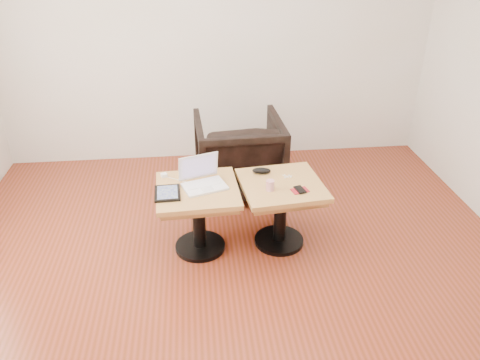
{
  "coord_description": "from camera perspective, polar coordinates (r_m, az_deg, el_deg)",
  "views": [
    {
      "loc": [
        -0.25,
        -2.56,
        2.31
      ],
      "look_at": [
        0.07,
        0.51,
        0.61
      ],
      "focal_mm": 35.0,
      "sensor_mm": 36.0,
      "label": 1
    }
  ],
  "objects": [
    {
      "name": "side_table_right",
      "position": [
        3.67,
        5.02,
        -2.26
      ],
      "size": [
        0.68,
        0.68,
        0.56
      ],
      "rotation": [
        0.0,
        0.0,
        0.1
      ],
      "color": "black",
      "rests_on": "ground"
    },
    {
      "name": "phone_on_sleeve",
      "position": [
        3.51,
        7.32,
        -1.21
      ],
      "size": [
        0.14,
        0.12,
        0.02
      ],
      "rotation": [
        0.0,
        0.0,
        0.24
      ],
      "color": "#9E0A12",
      "rests_on": "side_table_right"
    },
    {
      "name": "earbuds_tangle",
      "position": [
        3.69,
        5.79,
        0.46
      ],
      "size": [
        0.07,
        0.05,
        0.01
      ],
      "color": "white",
      "rests_on": "side_table_right"
    },
    {
      "name": "armchair",
      "position": [
        4.47,
        -0.14,
        3.14
      ],
      "size": [
        0.83,
        0.85,
        0.74
      ],
      "primitive_type": "imported",
      "rotation": [
        0.0,
        0.0,
        3.18
      ],
      "color": "black",
      "rests_on": "ground"
    },
    {
      "name": "room_shell",
      "position": [
        2.75,
        -0.35,
        8.41
      ],
      "size": [
        4.52,
        4.52,
        2.71
      ],
      "color": "maroon",
      "rests_on": "ground"
    },
    {
      "name": "tablet",
      "position": [
        3.48,
        -8.84,
        -1.58
      ],
      "size": [
        0.2,
        0.24,
        0.02
      ],
      "rotation": [
        0.0,
        0.0,
        0.04
      ],
      "color": "black",
      "rests_on": "side_table_left"
    },
    {
      "name": "side_table_left",
      "position": [
        3.61,
        -5.13,
        -2.9
      ],
      "size": [
        0.64,
        0.64,
        0.56
      ],
      "rotation": [
        0.0,
        0.0,
        0.05
      ],
      "color": "black",
      "rests_on": "ground"
    },
    {
      "name": "laptop",
      "position": [
        3.55,
        -4.59,
        0.02
      ],
      "size": [
        0.38,
        0.34,
        0.22
      ],
      "rotation": [
        0.0,
        0.0,
        0.32
      ],
      "color": "white",
      "rests_on": "side_table_left"
    },
    {
      "name": "glasses_case",
      "position": [
        3.72,
        2.65,
        1.14
      ],
      "size": [
        0.16,
        0.09,
        0.05
      ],
      "primitive_type": "ellipsoid",
      "rotation": [
        0.0,
        0.0,
        -0.17
      ],
      "color": "black",
      "rests_on": "side_table_right"
    },
    {
      "name": "striped_cup",
      "position": [
        3.48,
        3.69,
        -0.65
      ],
      "size": [
        0.06,
        0.06,
        0.08
      ],
      "primitive_type": "cylinder",
      "rotation": [
        0.0,
        0.0,
        -0.0
      ],
      "color": "#C0394E",
      "rests_on": "side_table_right"
    },
    {
      "name": "charging_adapter",
      "position": [
        3.72,
        -9.24,
        0.6
      ],
      "size": [
        0.06,
        0.06,
        0.03
      ],
      "primitive_type": "cube",
      "rotation": [
        0.0,
        0.0,
        0.39
      ],
      "color": "white",
      "rests_on": "side_table_left"
    }
  ]
}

